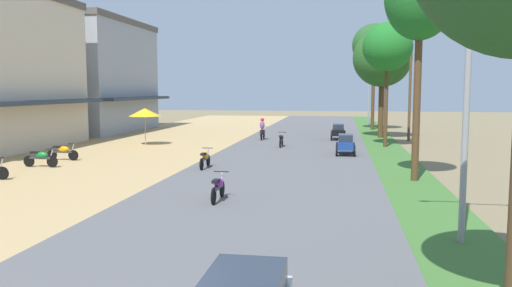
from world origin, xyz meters
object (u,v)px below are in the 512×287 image
parked_motorbike_sixth (63,151)px  streetlamp_near (468,59)px  car_sedan_black (338,131)px  motorbike_ahead_second (218,186)px  median_tree_third (388,47)px  motorbike_ahead_fourth (281,139)px  median_tree_fifth (374,46)px  median_tree_fourth (382,58)px  parked_motorbike_fifth (41,157)px  utility_pole_near (410,78)px  motorbike_ahead_third (205,158)px  vendor_umbrella (145,112)px  streetlamp_mid (369,80)px  car_sedan_blue (345,143)px  motorbike_ahead_fifth (262,129)px

parked_motorbike_sixth → streetlamp_near: streetlamp_near is taller
car_sedan_black → motorbike_ahead_second: size_ratio=1.26×
median_tree_third → motorbike_ahead_fourth: (-6.80, -1.17, -6.02)m
median_tree_third → streetlamp_near: bearing=-89.9°
median_tree_fifth → motorbike_ahead_fourth: 19.06m
motorbike_ahead_second → median_tree_fourth: bearing=73.9°
parked_motorbike_fifth → utility_pole_near: utility_pole_near is taller
median_tree_fourth → utility_pole_near: (1.94, -1.82, -1.55)m
utility_pole_near → motorbike_ahead_fourth: utility_pole_near is taller
median_tree_fourth → motorbike_ahead_third: bearing=-118.0°
parked_motorbike_sixth → median_tree_fourth: bearing=42.5°
parked_motorbike_fifth → vendor_umbrella: bearing=83.3°
car_sedan_black → streetlamp_mid: bearing=79.9°
parked_motorbike_fifth → median_tree_third: bearing=34.6°
parked_motorbike_fifth → median_tree_fifth: (17.46, 27.03, 7.39)m
median_tree_third → streetlamp_mid: bearing=89.9°
car_sedan_black → median_tree_fifth: bearing=73.6°
car_sedan_blue → motorbike_ahead_fifth: motorbike_ahead_fifth is taller
parked_motorbike_fifth → median_tree_fifth: bearing=57.1°
car_sedan_black → median_tree_fourth: bearing=37.3°
parked_motorbike_sixth → motorbike_ahead_fifth: 15.74m
parked_motorbike_fifth → car_sedan_blue: size_ratio=0.80×
car_sedan_black → motorbike_ahead_third: (-6.27, -15.48, -0.17)m
streetlamp_near → motorbike_ahead_third: 14.83m
motorbike_ahead_fourth → median_tree_third: bearing=9.8°
utility_pole_near → car_sedan_black: (-5.24, -0.69, -4.00)m
vendor_umbrella → motorbike_ahead_fourth: (9.36, 0.24, -1.73)m
median_tree_fourth → motorbike_ahead_fourth: (-7.01, -8.05, -5.72)m
median_tree_third → motorbike_ahead_second: 20.38m
median_tree_fourth → median_tree_third: bearing=-91.7°
motorbike_ahead_third → motorbike_ahead_fourth: bearing=75.6°
parked_motorbike_fifth → motorbike_ahead_third: 8.10m
streetlamp_mid → car_sedan_black: size_ratio=3.73×
streetlamp_mid → car_sedan_blue: 27.16m
vendor_umbrella → median_tree_fourth: size_ratio=0.30×
streetlamp_near → motorbike_ahead_fifth: (-8.80, 25.32, -3.71)m
median_tree_fifth → motorbike_ahead_third: bearing=-109.8°
median_tree_fourth → vendor_umbrella: bearing=-153.2°
streetlamp_near → utility_pole_near: utility_pole_near is taller
motorbike_ahead_fourth → motorbike_ahead_fifth: (-1.96, 4.62, 0.28)m
parked_motorbike_sixth → motorbike_ahead_third: bearing=-10.9°
streetlamp_near → motorbike_ahead_fourth: bearing=108.3°
car_sedan_blue → motorbike_ahead_third: (-6.72, -6.35, -0.17)m
streetlamp_near → motorbike_ahead_second: bearing=152.2°
parked_motorbike_fifth → streetlamp_mid: streetlamp_mid is taller
median_tree_third → median_tree_fourth: bearing=88.3°
parked_motorbike_sixth → streetlamp_near: bearing=-34.9°
median_tree_fourth → car_sedan_blue: (-2.85, -11.65, -5.55)m
parked_motorbike_sixth → motorbike_ahead_third: size_ratio=1.00×
median_tree_fifth → car_sedan_blue: bearing=-97.7°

